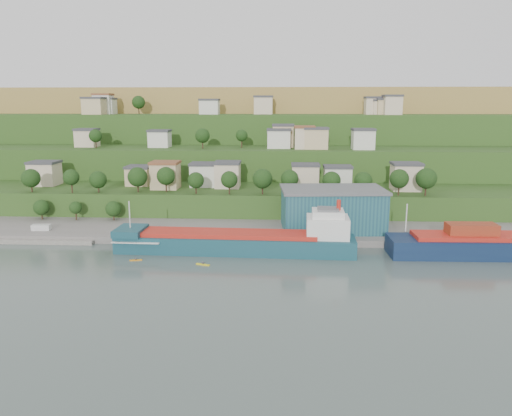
# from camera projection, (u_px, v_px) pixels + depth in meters

# --- Properties ---
(ground) EXTENTS (500.00, 500.00, 0.00)m
(ground) POSITION_uv_depth(u_px,v_px,m) (206.00, 262.00, 128.35)
(ground) COLOR #4A5A52
(ground) RESTS_ON ground
(quay) EXTENTS (220.00, 26.00, 4.00)m
(quay) POSITION_uv_depth(u_px,v_px,m) (284.00, 235.00, 154.65)
(quay) COLOR slate
(quay) RESTS_ON ground
(pebble_beach) EXTENTS (40.00, 18.00, 2.40)m
(pebble_beach) POSITION_uv_depth(u_px,v_px,m) (39.00, 236.00, 152.77)
(pebble_beach) COLOR slate
(pebble_beach) RESTS_ON ground
(hillside) EXTENTS (360.00, 210.78, 96.00)m
(hillside) POSITION_uv_depth(u_px,v_px,m) (250.00, 173.00, 293.20)
(hillside) COLOR #284719
(hillside) RESTS_ON ground
(cargo_ship_near) EXTENTS (65.38, 12.38, 16.73)m
(cargo_ship_near) POSITION_uv_depth(u_px,v_px,m) (243.00, 243.00, 136.11)
(cargo_ship_near) COLOR #14434D
(cargo_ship_near) RESTS_ON ground
(warehouse) EXTENTS (32.36, 21.31, 12.80)m
(warehouse) POSITION_uv_depth(u_px,v_px,m) (332.00, 209.00, 152.31)
(warehouse) COLOR #1D4757
(warehouse) RESTS_ON quay
(caravan) EXTENTS (5.63, 2.73, 2.54)m
(caravan) POSITION_uv_depth(u_px,v_px,m) (41.00, 229.00, 152.32)
(caravan) COLOR silver
(caravan) RESTS_ON pebble_beach
(dinghy) EXTENTS (3.92, 2.39, 0.74)m
(dinghy) POSITION_uv_depth(u_px,v_px,m) (53.00, 236.00, 147.55)
(dinghy) COLOR silver
(dinghy) RESTS_ON pebble_beach
(kayak_orange) EXTENTS (3.22, 1.24, 0.79)m
(kayak_orange) POSITION_uv_depth(u_px,v_px,m) (136.00, 260.00, 129.29)
(kayak_orange) COLOR orange
(kayak_orange) RESTS_ON ground
(kayak_yellow) EXTENTS (3.66, 1.76, 0.91)m
(kayak_yellow) POSITION_uv_depth(u_px,v_px,m) (203.00, 264.00, 125.67)
(kayak_yellow) COLOR yellow
(kayak_yellow) RESTS_ON ground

